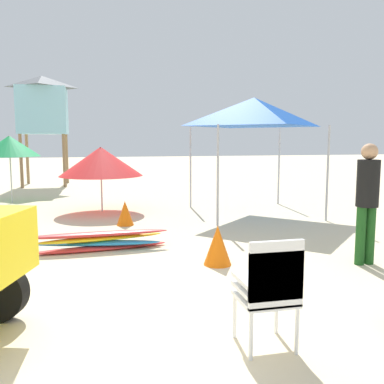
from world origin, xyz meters
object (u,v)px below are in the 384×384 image
stacked_plastic_chairs (270,284)px  popup_canopy (254,112)px  beach_umbrella_far (101,161)px  lifeguard_tower (43,105)px  traffic_cone_far (125,213)px  beach_umbrella_left (9,146)px  surfboard_pile (99,241)px  lifeguard_near_center (367,195)px  traffic_cone_near (218,245)px

stacked_plastic_chairs → popup_canopy: 7.22m
popup_canopy → beach_umbrella_far: bearing=162.4°
lifeguard_tower → traffic_cone_far: 9.49m
beach_umbrella_left → beach_umbrella_far: (2.53, -2.12, -0.36)m
surfboard_pile → traffic_cone_far: (0.58, 1.99, 0.11)m
beach_umbrella_far → stacked_plastic_chairs: bearing=-80.6°
lifeguard_near_center → traffic_cone_near: bearing=167.5°
stacked_plastic_chairs → lifeguard_tower: size_ratio=0.24×
lifeguard_tower → stacked_plastic_chairs: bearing=-77.0°
popup_canopy → traffic_cone_near: (-2.08, -3.98, -2.20)m
lifeguard_near_center → beach_umbrella_left: size_ratio=0.92×
traffic_cone_near → traffic_cone_far: size_ratio=1.12×
lifeguard_tower → beach_umbrella_far: bearing=-73.1°
traffic_cone_near → traffic_cone_far: traffic_cone_near is taller
surfboard_pile → beach_umbrella_far: bearing=88.0°
stacked_plastic_chairs → beach_umbrella_left: 10.59m
traffic_cone_near → stacked_plastic_chairs: bearing=-96.6°
beach_umbrella_far → traffic_cone_far: bearing=-76.7°
lifeguard_tower → traffic_cone_near: (3.63, -11.90, -2.87)m
surfboard_pile → traffic_cone_far: bearing=73.7°
stacked_plastic_chairs → surfboard_pile: size_ratio=0.42×
popup_canopy → traffic_cone_near: size_ratio=4.82×
stacked_plastic_chairs → lifeguard_tower: lifeguard_tower is taller
lifeguard_near_center → traffic_cone_near: 2.31m
stacked_plastic_chairs → beach_umbrella_left: (-3.80, 9.83, 1.04)m
popup_canopy → traffic_cone_far: popup_canopy is taller
lifeguard_tower → beach_umbrella_left: 4.91m
beach_umbrella_far → lifeguard_tower: bearing=106.9°
beach_umbrella_far → traffic_cone_near: size_ratio=3.56×
stacked_plastic_chairs → popup_canopy: bearing=70.0°
traffic_cone_far → lifeguard_tower: bearing=106.1°
lifeguard_near_center → beach_umbrella_far: (-3.70, 5.61, 0.25)m
beach_umbrella_far → surfboard_pile: bearing=-92.0°
popup_canopy → traffic_cone_far: size_ratio=5.38×
surfboard_pile → lifeguard_tower: lifeguard_tower is taller
surfboard_pile → lifeguard_near_center: 4.29m
traffic_cone_far → traffic_cone_near: bearing=-70.9°
lifeguard_tower → popup_canopy: bearing=-54.2°
lifeguard_near_center → traffic_cone_near: lifeguard_near_center is taller
surfboard_pile → popup_canopy: size_ratio=0.85×
lifeguard_tower → beach_umbrella_left: size_ratio=2.21×
surfboard_pile → lifeguard_tower: bearing=100.2°
popup_canopy → lifeguard_tower: bearing=125.8°
surfboard_pile → lifeguard_tower: 11.25m
traffic_cone_far → stacked_plastic_chairs: bearing=-81.9°
lifeguard_near_center → beach_umbrella_far: bearing=123.4°
traffic_cone_near → beach_umbrella_far: bearing=107.0°
stacked_plastic_chairs → traffic_cone_far: size_ratio=1.93×
surfboard_pile → lifeguard_near_center: (3.84, -1.70, 0.88)m
traffic_cone_near → surfboard_pile: bearing=144.2°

